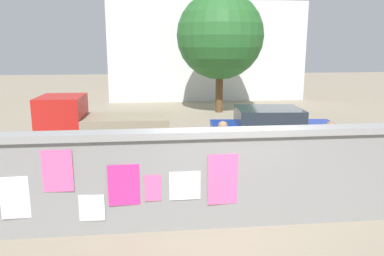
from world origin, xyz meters
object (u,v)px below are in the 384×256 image
at_px(car_parked, 273,130).
at_px(person_walking, 329,149).
at_px(auto_rickshaw_truck, 99,129).
at_px(tree_roadside, 220,36).
at_px(person_bystander, 222,149).
at_px(bicycle_far, 56,185).
at_px(motorcycle, 157,176).

height_order(car_parked, person_walking, person_walking).
xyz_separation_m(auto_rickshaw_truck, car_parked, (5.15, 0.02, -0.17)).
height_order(auto_rickshaw_truck, tree_roadside, tree_roadside).
distance_m(auto_rickshaw_truck, person_walking, 6.23).
bearing_deg(person_bystander, bicycle_far, -176.77).
height_order(bicycle_far, person_walking, person_walking).
bearing_deg(tree_roadside, person_bystander, -99.93).
bearing_deg(auto_rickshaw_truck, person_bystander, -43.06).
xyz_separation_m(auto_rickshaw_truck, person_walking, (5.39, -3.12, 0.09)).
distance_m(car_parked, motorcycle, 4.66).
xyz_separation_m(motorcycle, bicycle_far, (-2.12, -0.08, -0.10)).
bearing_deg(auto_rickshaw_truck, person_walking, -30.10).
distance_m(motorcycle, bicycle_far, 2.12).
bearing_deg(person_walking, tree_roadside, 92.86).
bearing_deg(person_bystander, motorcycle, -175.07).
bearing_deg(car_parked, bicycle_far, -151.53).
xyz_separation_m(person_walking, tree_roadside, (-0.53, 10.61, 2.69)).
xyz_separation_m(car_parked, person_walking, (0.24, -3.15, 0.26)).
distance_m(person_walking, person_bystander, 2.36).
xyz_separation_m(car_parked, bicycle_far, (-5.68, -3.08, -0.37)).
bearing_deg(tree_roadside, bicycle_far, -117.07).
height_order(bicycle_far, person_bystander, person_bystander).
bearing_deg(car_parked, auto_rickshaw_truck, -179.72).
xyz_separation_m(bicycle_far, person_bystander, (3.58, 0.20, 0.62)).
height_order(auto_rickshaw_truck, person_walking, auto_rickshaw_truck).
relative_size(car_parked, motorcycle, 2.07).
xyz_separation_m(motorcycle, person_walking, (3.80, -0.15, 0.52)).
bearing_deg(person_bystander, auto_rickshaw_truck, 136.94).
distance_m(auto_rickshaw_truck, tree_roadside, 9.35).
bearing_deg(person_walking, person_bystander, 173.34).
bearing_deg(tree_roadside, motorcycle, -107.35).
distance_m(auto_rickshaw_truck, car_parked, 5.15).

